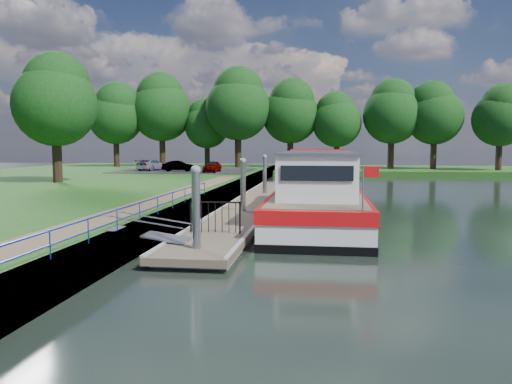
# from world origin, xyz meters

# --- Properties ---
(ground) EXTENTS (160.00, 160.00, 0.00)m
(ground) POSITION_xyz_m (0.00, 0.00, 0.00)
(ground) COLOR black
(ground) RESTS_ON ground
(bank_edge) EXTENTS (1.10, 90.00, 0.78)m
(bank_edge) POSITION_xyz_m (-2.55, 15.00, 0.39)
(bank_edge) COLOR #473D2D
(bank_edge) RESTS_ON ground
(far_bank) EXTENTS (60.00, 18.00, 0.60)m
(far_bank) POSITION_xyz_m (12.00, 52.00, 0.30)
(far_bank) COLOR #1A4614
(far_bank) RESTS_ON ground
(footpath) EXTENTS (1.60, 40.00, 0.05)m
(footpath) POSITION_xyz_m (-4.40, 8.00, 0.80)
(footpath) COLOR brown
(footpath) RESTS_ON riverbank
(carpark) EXTENTS (14.00, 12.00, 0.06)m
(carpark) POSITION_xyz_m (-11.00, 38.00, 0.81)
(carpark) COLOR black
(carpark) RESTS_ON riverbank
(blue_fence) EXTENTS (0.04, 18.04, 0.72)m
(blue_fence) POSITION_xyz_m (-2.75, 3.00, 1.31)
(blue_fence) COLOR #0C2DBF
(blue_fence) RESTS_ON riverbank
(pontoon) EXTENTS (2.50, 30.00, 0.56)m
(pontoon) POSITION_xyz_m (0.00, 13.00, 0.18)
(pontoon) COLOR brown
(pontoon) RESTS_ON ground
(mooring_piles) EXTENTS (0.30, 27.30, 3.55)m
(mooring_piles) POSITION_xyz_m (0.00, 13.00, 1.28)
(mooring_piles) COLOR gray
(mooring_piles) RESTS_ON ground
(gangway) EXTENTS (2.58, 1.00, 0.92)m
(gangway) POSITION_xyz_m (-1.85, 0.50, 0.63)
(gangway) COLOR #A5A8AD
(gangway) RESTS_ON ground
(gate_panel) EXTENTS (1.85, 0.05, 1.15)m
(gate_panel) POSITION_xyz_m (-0.00, 2.20, 1.15)
(gate_panel) COLOR black
(gate_panel) RESTS_ON ground
(barge) EXTENTS (4.36, 21.15, 4.78)m
(barge) POSITION_xyz_m (3.60, 11.22, 1.09)
(barge) COLOR black
(barge) RESTS_ON ground
(horizon_trees) EXTENTS (54.38, 10.03, 12.87)m
(horizon_trees) POSITION_xyz_m (-1.61, 48.68, 7.95)
(horizon_trees) COLOR #332316
(horizon_trees) RESTS_ON ground
(bank_tree_a) EXTENTS (6.12, 6.12, 9.72)m
(bank_tree_a) POSITION_xyz_m (-15.99, 20.08, 7.02)
(bank_tree_a) COLOR #332316
(bank_tree_a) RESTS_ON riverbank
(car_a) EXTENTS (1.50, 3.45, 1.16)m
(car_a) POSITION_xyz_m (-7.45, 34.83, 1.41)
(car_a) COLOR #999999
(car_a) RESTS_ON carpark
(car_b) EXTENTS (3.49, 1.57, 1.11)m
(car_b) POSITION_xyz_m (-11.24, 35.63, 1.39)
(car_b) COLOR #999999
(car_b) RESTS_ON carpark
(car_c) EXTENTS (2.78, 4.47, 1.21)m
(car_c) POSITION_xyz_m (-14.73, 37.37, 1.44)
(car_c) COLOR #999999
(car_c) RESTS_ON carpark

